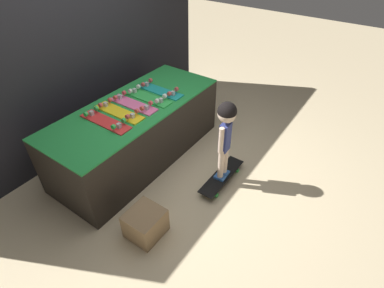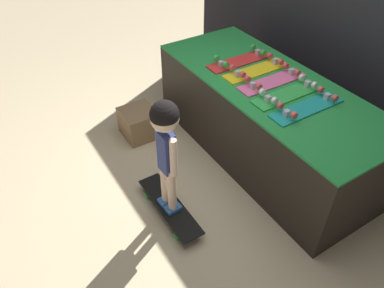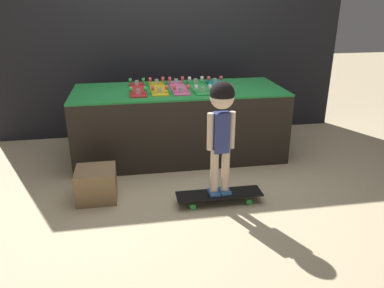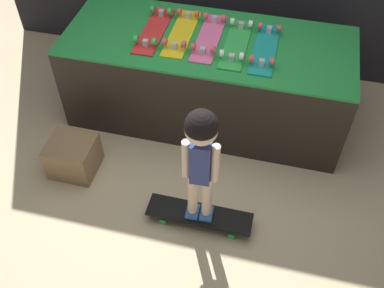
% 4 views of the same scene
% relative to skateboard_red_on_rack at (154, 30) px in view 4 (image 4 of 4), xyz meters
% --- Properties ---
extents(ground_plane, '(16.00, 16.00, 0.00)m').
position_rel_skateboard_red_on_rack_xyz_m(ground_plane, '(0.44, -0.62, -0.80)').
color(ground_plane, beige).
extents(display_rack, '(2.28, 0.92, 0.78)m').
position_rel_skateboard_red_on_rack_xyz_m(display_rack, '(0.44, -0.00, -0.41)').
color(display_rack, black).
rests_on(display_rack, ground_plane).
extents(skateboard_red_on_rack, '(0.18, 0.65, 0.09)m').
position_rel_skateboard_red_on_rack_xyz_m(skateboard_red_on_rack, '(0.00, 0.00, 0.00)').
color(skateboard_red_on_rack, red).
rests_on(skateboard_red_on_rack, display_rack).
extents(skateboard_yellow_on_rack, '(0.18, 0.65, 0.09)m').
position_rel_skateboard_red_on_rack_xyz_m(skateboard_yellow_on_rack, '(0.22, 0.02, 0.00)').
color(skateboard_yellow_on_rack, yellow).
rests_on(skateboard_yellow_on_rack, display_rack).
extents(skateboard_pink_on_rack, '(0.18, 0.65, 0.09)m').
position_rel_skateboard_red_on_rack_xyz_m(skateboard_pink_on_rack, '(0.44, 0.01, 0.00)').
color(skateboard_pink_on_rack, pink).
rests_on(skateboard_pink_on_rack, display_rack).
extents(skateboard_green_on_rack, '(0.18, 0.65, 0.09)m').
position_rel_skateboard_red_on_rack_xyz_m(skateboard_green_on_rack, '(0.67, -0.02, 0.00)').
color(skateboard_green_on_rack, green).
rests_on(skateboard_green_on_rack, display_rack).
extents(skateboard_teal_on_rack, '(0.18, 0.65, 0.09)m').
position_rel_skateboard_red_on_rack_xyz_m(skateboard_teal_on_rack, '(0.89, -0.03, 0.00)').
color(skateboard_teal_on_rack, teal).
rests_on(skateboard_teal_on_rack, display_rack).
extents(skateboard_on_floor, '(0.76, 0.19, 0.09)m').
position_rel_skateboard_red_on_rack_xyz_m(skateboard_on_floor, '(0.64, -1.14, -0.72)').
color(skateboard_on_floor, black).
rests_on(skateboard_on_floor, ground_plane).
extents(child, '(0.24, 0.20, 1.00)m').
position_rel_skateboard_red_on_rack_xyz_m(child, '(0.64, -1.14, -0.00)').
color(child, '#3870C6').
rests_on(child, skateboard_on_floor).
extents(storage_box, '(0.35, 0.33, 0.29)m').
position_rel_skateboard_red_on_rack_xyz_m(storage_box, '(-0.43, -0.89, -0.65)').
color(storage_box, '#8E704C').
rests_on(storage_box, ground_plane).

